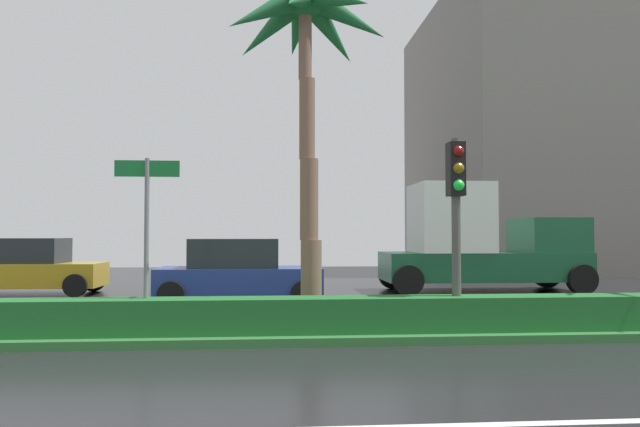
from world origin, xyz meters
name	(u,v)px	position (x,y,z in m)	size (l,w,h in m)	color
ground_plane	(110,325)	(0.00, 9.00, -0.05)	(90.00, 42.00, 0.10)	black
median_strip	(95,327)	(0.00, 8.00, 0.07)	(85.50, 4.00, 0.15)	#2D6B33
median_hedge	(70,317)	(0.00, 6.60, 0.45)	(76.50, 0.70, 0.60)	#1E6028
palm_tree_centre_left	(307,36)	(4.02, 7.88, 5.75)	(3.47, 3.55, 6.86)	brown
traffic_signal_median_right	(456,198)	(6.62, 6.65, 2.49)	(0.28, 0.43, 3.40)	#4C4C47
street_name_sign	(147,220)	(1.21, 6.73, 2.08)	(1.10, 0.08, 3.00)	slate
car_in_traffic_second	(28,267)	(-4.09, 15.13, 0.83)	(4.30, 2.02, 1.72)	#B28C1E
car_in_traffic_third	(238,272)	(2.46, 12.22, 0.83)	(4.30, 2.02, 1.72)	navy
box_truck_lead	(480,243)	(10.03, 14.98, 1.55)	(6.40, 2.64, 3.46)	#195133
building_far_right	(617,139)	(22.65, 27.97, 7.21)	(20.92, 14.90, 14.42)	slate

